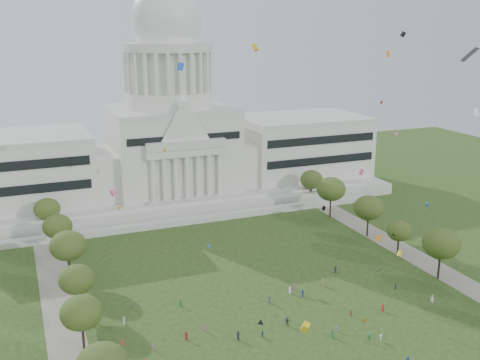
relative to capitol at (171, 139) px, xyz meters
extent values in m
plane|color=#2A411A|center=(0.00, -113.59, -22.30)|extent=(400.00, 400.00, 0.00)
cube|color=silver|center=(0.00, 1.41, -20.30)|extent=(160.00, 60.00, 4.00)
cube|color=silver|center=(0.00, -31.59, -21.30)|extent=(130.00, 3.00, 2.00)
cube|color=silver|center=(0.00, -23.59, -19.80)|extent=(140.00, 3.00, 5.00)
cube|color=silver|center=(-55.00, 0.41, -7.30)|extent=(50.00, 34.00, 22.00)
cube|color=silver|center=(55.00, 0.41, -7.30)|extent=(50.00, 34.00, 22.00)
cube|color=silver|center=(-27.00, -1.59, -10.30)|extent=(12.00, 26.00, 16.00)
cube|color=silver|center=(27.00, -1.59, -10.30)|extent=(12.00, 26.00, 16.00)
cube|color=silver|center=(0.00, 0.41, -4.30)|extent=(44.00, 38.00, 28.00)
cube|color=silver|center=(0.00, -19.59, -1.10)|extent=(28.00, 3.00, 2.40)
cube|color=black|center=(-55.00, -16.79, -5.30)|extent=(46.00, 0.40, 11.00)
cube|color=black|center=(55.00, -16.79, -5.30)|extent=(46.00, 0.40, 11.00)
cylinder|color=silver|center=(0.00, 0.41, 15.10)|extent=(32.00, 32.00, 6.00)
cylinder|color=silver|center=(0.00, 0.41, 25.10)|extent=(28.00, 28.00, 14.00)
cylinder|color=silver|center=(0.00, 0.41, 33.60)|extent=(32.40, 32.40, 3.00)
cylinder|color=silver|center=(0.00, 0.41, 39.10)|extent=(22.00, 22.00, 8.00)
ellipsoid|color=silver|center=(0.00, 0.41, 43.10)|extent=(25.00, 25.00, 26.20)
cube|color=gray|center=(-48.00, -83.59, -22.28)|extent=(8.00, 160.00, 0.04)
cube|color=gray|center=(48.00, -83.59, -22.28)|extent=(8.00, 160.00, 0.04)
cylinder|color=black|center=(-45.04, -96.29, -19.56)|extent=(0.56, 0.56, 5.47)
ellipsoid|color=#334D17|center=(-45.04, -96.29, -13.77)|extent=(8.42, 8.42, 6.89)
cylinder|color=black|center=(44.17, -96.15, -19.19)|extent=(0.56, 0.56, 6.20)
ellipsoid|color=#344E16|center=(44.17, -96.15, -12.62)|extent=(9.55, 9.55, 7.82)
cylinder|color=black|center=(-44.09, -79.67, -19.66)|extent=(0.56, 0.56, 5.27)
ellipsoid|color=#334A19|center=(-44.09, -79.67, -14.07)|extent=(8.12, 8.12, 6.65)
cylinder|color=black|center=(44.40, -79.10, -20.02)|extent=(0.56, 0.56, 4.56)
ellipsoid|color=#354A16|center=(44.40, -79.10, -15.19)|extent=(7.01, 7.01, 5.74)
cylinder|color=black|center=(-44.08, -61.17, -19.28)|extent=(0.56, 0.56, 6.03)
ellipsoid|color=#37491A|center=(-44.08, -61.17, -12.89)|extent=(9.29, 9.29, 7.60)
cylinder|color=black|center=(44.76, -63.55, -19.31)|extent=(0.56, 0.56, 5.97)
ellipsoid|color=#384719|center=(44.76, -63.55, -12.99)|extent=(9.19, 9.19, 7.52)
cylinder|color=black|center=(-45.22, -42.58, -19.59)|extent=(0.56, 0.56, 5.41)
ellipsoid|color=#364C16|center=(-45.22, -42.58, -13.86)|extent=(8.33, 8.33, 6.81)
cylinder|color=black|center=(43.49, -43.40, -19.11)|extent=(0.56, 0.56, 6.37)
ellipsoid|color=#38511A|center=(43.49, -43.40, -12.35)|extent=(9.82, 9.82, 8.03)
cylinder|color=black|center=(-46.87, -24.45, -19.64)|extent=(0.56, 0.56, 5.32)
ellipsoid|color=#395016|center=(-46.87, -24.45, -14.00)|extent=(8.19, 8.19, 6.70)
cylinder|color=black|center=(45.96, -25.46, -19.56)|extent=(0.56, 0.56, 5.47)
ellipsoid|color=#32461A|center=(45.96, -25.46, -13.77)|extent=(8.42, 8.42, 6.89)
imported|color=silver|center=(33.81, -106.10, -21.34)|extent=(1.11, 1.07, 1.91)
imported|color=#4C4C51|center=(30.26, -97.12, -21.50)|extent=(0.91, 0.81, 1.59)
imported|color=#33723F|center=(10.06, -114.95, -21.33)|extent=(1.16, 1.41, 1.94)
imported|color=silver|center=(5.96, -108.87, -21.45)|extent=(0.79, 1.10, 1.69)
imported|color=#4C4C51|center=(-2.68, -102.65, -21.30)|extent=(1.82, 1.80, 1.98)
imported|color=navy|center=(12.28, -124.55, -21.46)|extent=(0.87, 0.98, 1.68)
imported|color=navy|center=(-9.71, -104.95, -21.57)|extent=(0.77, 0.55, 1.45)
imported|color=silver|center=(12.40, -115.71, -21.51)|extent=(1.03, 1.13, 1.58)
imported|color=olive|center=(12.45, -104.40, -21.49)|extent=(0.56, 0.96, 1.60)
cube|color=#33723F|center=(3.87, -110.67, -21.44)|extent=(0.53, 0.51, 1.72)
cube|color=#26262B|center=(21.43, -83.12, -21.41)|extent=(0.54, 0.44, 1.77)
cube|color=#994C8C|center=(-31.99, -101.31, -21.57)|extent=(0.25, 0.39, 1.45)
cube|color=#4C4C51|center=(-32.69, -82.52, -21.50)|extent=(0.37, 0.48, 1.59)
cube|color=#33723F|center=(-21.75, -85.61, -21.44)|extent=(0.46, 0.53, 1.70)
cube|color=#26262B|center=(-42.00, -87.36, -21.34)|extent=(0.59, 0.57, 1.91)
cube|color=silver|center=(4.79, -89.22, -21.45)|extent=(0.50, 0.38, 1.68)
cube|color=olive|center=(14.35, -88.88, -21.36)|extent=(0.41, 0.55, 1.86)
cube|color=#B21E1E|center=(20.37, -105.32, -21.41)|extent=(0.55, 0.47, 1.77)
cube|color=#4C4C51|center=(-1.97, -91.96, -21.38)|extent=(0.56, 0.54, 1.83)
cube|color=#994C8C|center=(-20.32, -98.06, -21.53)|extent=(0.33, 0.45, 1.52)
cube|color=navy|center=(6.89, -91.97, -21.40)|extent=(0.55, 0.53, 1.80)
cube|color=#994C8C|center=(6.45, -87.99, -21.50)|extent=(0.46, 0.50, 1.59)
cube|color=#26262B|center=(-14.78, -104.07, -21.34)|extent=(0.41, 0.56, 1.92)
cube|color=#B21E1E|center=(-24.75, -99.94, -21.42)|extent=(0.49, 0.55, 1.75)
cube|color=silver|center=(-35.65, -89.03, -21.42)|extent=(0.46, 0.54, 1.74)
camera|label=1|loc=(-53.45, -200.44, 40.68)|focal=42.00mm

